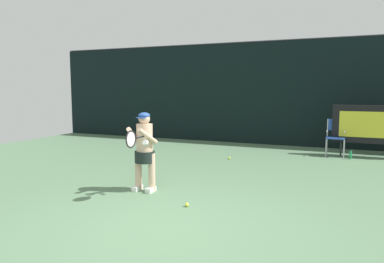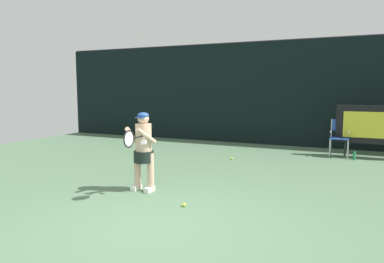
{
  "view_description": "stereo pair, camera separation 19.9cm",
  "coord_description": "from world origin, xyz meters",
  "px_view_note": "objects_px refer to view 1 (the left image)",
  "views": [
    {
      "loc": [
        2.34,
        -4.35,
        1.96
      ],
      "look_at": [
        -0.71,
        2.8,
        1.05
      ],
      "focal_mm": 33.83,
      "sensor_mm": 36.0,
      "label": 1
    },
    {
      "loc": [
        2.53,
        -4.27,
        1.96
      ],
      "look_at": [
        -0.71,
        2.8,
        1.05
      ],
      "focal_mm": 33.83,
      "sensor_mm": 36.0,
      "label": 2
    }
  ],
  "objects_px": {
    "tennis_player": "(144,148)",
    "umpire_chair": "(336,135)",
    "tennis_ball_loose": "(229,158)",
    "water_bottle": "(351,155)",
    "scoreboard": "(373,125)",
    "tennis_racket": "(132,139)",
    "tennis_ball_spare": "(187,205)"
  },
  "relations": [
    {
      "from": "water_bottle",
      "to": "tennis_ball_loose",
      "type": "relative_size",
      "value": 3.9
    },
    {
      "from": "tennis_player",
      "to": "scoreboard",
      "type": "bearing_deg",
      "value": 52.94
    },
    {
      "from": "tennis_racket",
      "to": "tennis_ball_spare",
      "type": "bearing_deg",
      "value": -0.4
    },
    {
      "from": "tennis_racket",
      "to": "scoreboard",
      "type": "bearing_deg",
      "value": 53.18
    },
    {
      "from": "umpire_chair",
      "to": "water_bottle",
      "type": "height_order",
      "value": "umpire_chair"
    },
    {
      "from": "umpire_chair",
      "to": "water_bottle",
      "type": "bearing_deg",
      "value": -44.07
    },
    {
      "from": "water_bottle",
      "to": "tennis_ball_loose",
      "type": "bearing_deg",
      "value": -156.44
    },
    {
      "from": "tennis_player",
      "to": "umpire_chair",
      "type": "bearing_deg",
      "value": 58.97
    },
    {
      "from": "tennis_ball_loose",
      "to": "tennis_player",
      "type": "bearing_deg",
      "value": -98.72
    },
    {
      "from": "tennis_ball_loose",
      "to": "scoreboard",
      "type": "bearing_deg",
      "value": 27.96
    },
    {
      "from": "scoreboard",
      "to": "tennis_player",
      "type": "bearing_deg",
      "value": -127.06
    },
    {
      "from": "tennis_ball_loose",
      "to": "water_bottle",
      "type": "bearing_deg",
      "value": 23.56
    },
    {
      "from": "tennis_player",
      "to": "tennis_ball_spare",
      "type": "height_order",
      "value": "tennis_player"
    },
    {
      "from": "tennis_player",
      "to": "tennis_racket",
      "type": "height_order",
      "value": "tennis_player"
    },
    {
      "from": "tennis_ball_loose",
      "to": "tennis_ball_spare",
      "type": "relative_size",
      "value": 1.0
    },
    {
      "from": "tennis_racket",
      "to": "tennis_ball_spare",
      "type": "distance_m",
      "value": 1.48
    },
    {
      "from": "tennis_racket",
      "to": "tennis_ball_loose",
      "type": "bearing_deg",
      "value": 80.73
    },
    {
      "from": "umpire_chair",
      "to": "tennis_racket",
      "type": "distance_m",
      "value": 6.86
    },
    {
      "from": "tennis_racket",
      "to": "umpire_chair",
      "type": "bearing_deg",
      "value": 59.16
    },
    {
      "from": "tennis_ball_loose",
      "to": "tennis_racket",
      "type": "bearing_deg",
      "value": -95.93
    },
    {
      "from": "tennis_racket",
      "to": "tennis_ball_loose",
      "type": "relative_size",
      "value": 8.85
    },
    {
      "from": "umpire_chair",
      "to": "tennis_ball_loose",
      "type": "height_order",
      "value": "umpire_chair"
    },
    {
      "from": "water_bottle",
      "to": "tennis_ball_loose",
      "type": "height_order",
      "value": "water_bottle"
    },
    {
      "from": "umpire_chair",
      "to": "scoreboard",
      "type": "bearing_deg",
      "value": 10.81
    },
    {
      "from": "water_bottle",
      "to": "scoreboard",
      "type": "bearing_deg",
      "value": 46.75
    },
    {
      "from": "water_bottle",
      "to": "tennis_player",
      "type": "xyz_separation_m",
      "value": [
        -3.7,
        -5.04,
        0.72
      ]
    },
    {
      "from": "umpire_chair",
      "to": "tennis_player",
      "type": "relative_size",
      "value": 0.71
    },
    {
      "from": "scoreboard",
      "to": "tennis_racket",
      "type": "bearing_deg",
      "value": -123.48
    },
    {
      "from": "scoreboard",
      "to": "water_bottle",
      "type": "xyz_separation_m",
      "value": [
        -0.56,
        -0.59,
        -0.82
      ]
    },
    {
      "from": "scoreboard",
      "to": "water_bottle",
      "type": "height_order",
      "value": "scoreboard"
    },
    {
      "from": "water_bottle",
      "to": "tennis_ball_spare",
      "type": "distance_m",
      "value": 6.17
    },
    {
      "from": "scoreboard",
      "to": "tennis_racket",
      "type": "xyz_separation_m",
      "value": [
        -4.14,
        -6.26,
        0.15
      ]
    }
  ]
}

